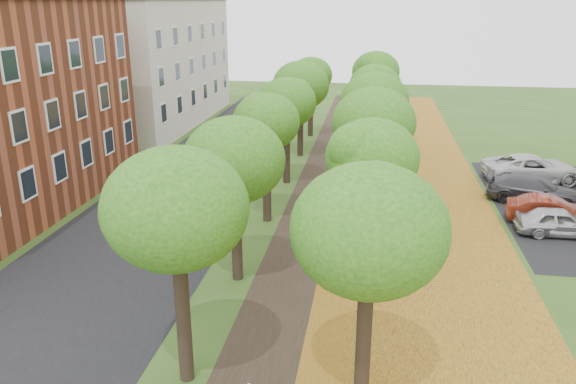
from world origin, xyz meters
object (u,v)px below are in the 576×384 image
at_px(car_red, 551,211).
at_px(car_white, 533,168).
at_px(car_grey, 534,190).
at_px(car_silver, 559,222).

relative_size(car_red, car_white, 0.70).
distance_m(car_grey, car_white, 3.84).
distance_m(car_red, car_grey, 3.01).
height_order(car_red, car_white, car_white).
distance_m(car_silver, car_white, 8.19).
height_order(car_grey, car_white, car_white).
bearing_deg(car_red, car_grey, 7.52).
bearing_deg(car_silver, car_white, -6.85).
xyz_separation_m(car_red, car_grey, (0.00, 3.01, 0.05)).
bearing_deg(car_red, car_white, 0.35).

